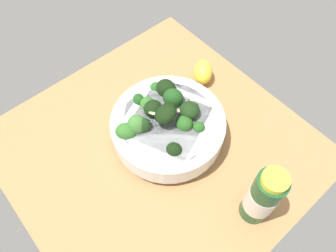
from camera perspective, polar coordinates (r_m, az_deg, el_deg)
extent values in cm
cube|color=#996D42|center=(67.10, -1.86, -4.47)|extent=(56.18, 56.18, 3.53)
cylinder|color=white|center=(66.10, 0.00, -1.48)|extent=(12.29, 12.29, 1.51)
cylinder|color=white|center=(63.50, 0.00, -0.10)|extent=(22.35, 22.35, 4.54)
cylinder|color=silver|center=(61.91, 0.00, 0.81)|extent=(18.70, 18.70, 0.80)
cylinder|color=#3C7A32|center=(67.75, -2.21, 6.14)|extent=(1.34, 1.27, 1.35)
ellipsoid|color=#23511C|center=(66.69, -2.25, 6.86)|extent=(3.26, 3.26, 2.24)
cylinder|color=#589D47|center=(64.77, 0.90, 4.08)|extent=(1.86, 1.96, 1.42)
ellipsoid|color=#194216|center=(63.36, 0.92, 5.00)|extent=(6.22, 6.40, 5.28)
cylinder|color=#4A8F3C|center=(64.75, -3.64, 3.20)|extent=(1.29, 1.22, 1.63)
ellipsoid|color=#2D6023|center=(63.50, -3.72, 4.00)|extent=(3.98, 4.07, 3.59)
cylinder|color=#589D47|center=(63.32, -2.60, 2.20)|extent=(1.93, 2.08, 1.74)
ellipsoid|color=black|center=(61.89, -2.67, 3.09)|extent=(5.31, 5.88, 4.48)
cylinder|color=#3C7A32|center=(61.11, -4.26, -0.35)|extent=(1.45, 1.37, 1.04)
ellipsoid|color=black|center=(60.07, -4.34, 0.26)|extent=(3.92, 4.56, 4.22)
cylinder|color=#589D47|center=(61.83, -7.31, -1.75)|extent=(1.68, 1.86, 1.57)
ellipsoid|color=#2D6023|center=(60.32, -7.50, -0.92)|extent=(5.45, 5.57, 3.90)
cylinder|color=#3C7A32|center=(66.63, -0.34, 5.74)|extent=(2.05, 2.30, 1.74)
ellipsoid|color=black|center=(65.21, -0.35, 6.71)|extent=(4.06, 4.44, 3.84)
cylinder|color=#4A8F3C|center=(59.37, 0.70, -5.06)|extent=(1.30, 1.43, 1.20)
ellipsoid|color=black|center=(58.19, 0.71, -4.47)|extent=(4.28, 3.80, 3.62)
cylinder|color=#2F662B|center=(63.26, 3.74, 1.79)|extent=(2.14, 2.02, 2.01)
ellipsoid|color=black|center=(61.62, 3.85, 2.81)|extent=(5.90, 6.07, 3.82)
cylinder|color=#3C7A32|center=(62.04, 2.84, -0.26)|extent=(1.21, 1.40, 1.56)
ellipsoid|color=#23511C|center=(60.67, 2.90, 0.53)|extent=(4.99, 4.49, 3.85)
cylinder|color=#2F662B|center=(65.75, -5.12, 3.92)|extent=(1.54, 1.33, 1.48)
ellipsoid|color=#194216|center=(64.65, -5.22, 4.62)|extent=(3.52, 3.78, 3.76)
cylinder|color=#4A8F3C|center=(61.85, 5.40, -0.82)|extent=(0.99, 0.90, 1.38)
ellipsoid|color=#23511C|center=(60.69, 5.50, -0.16)|extent=(3.70, 3.18, 3.02)
cylinder|color=#3C7A32|center=(60.43, -0.40, 1.29)|extent=(1.58, 1.51, 1.06)
ellipsoid|color=black|center=(58.99, -0.41, 2.20)|extent=(5.14, 5.07, 5.12)
cylinder|color=#4A8F3C|center=(61.88, -5.40, -0.56)|extent=(2.06, 2.11, 1.68)
ellipsoid|color=#386B2B|center=(60.33, -5.54, 0.34)|extent=(4.81, 5.37, 4.67)
ellipsoid|color=#DBBC84|center=(62.68, 3.97, 4.48)|extent=(1.96, 1.87, 1.20)
ellipsoid|color=#DBBC84|center=(59.97, -2.68, 2.27)|extent=(1.73, 2.05, 0.88)
ellipsoid|color=#DBBC84|center=(62.31, 1.11, 5.38)|extent=(1.86, 2.07, 0.72)
ellipsoid|color=#DBBC84|center=(61.32, 2.32, 2.72)|extent=(1.95, 2.03, 0.82)
ellipsoid|color=yellow|center=(74.20, 6.23, 9.54)|extent=(7.22, 7.32, 4.90)
cylinder|color=#194723|center=(55.99, 16.36, -12.14)|extent=(5.01, 5.01, 13.96)
cylinder|color=gold|center=(49.19, 18.51, -9.09)|extent=(4.10, 4.10, 1.26)
cylinder|color=beige|center=(56.35, 16.26, -12.27)|extent=(5.11, 5.11, 5.94)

